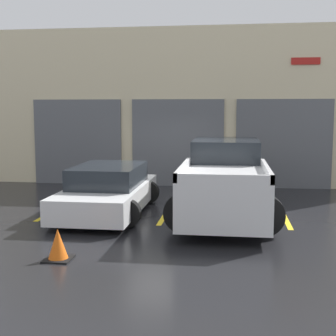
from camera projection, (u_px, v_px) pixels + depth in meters
ground_plane at (172, 203)px, 12.93m from camera, size 28.00×28.00×0.00m
shophouse_building at (184, 109)px, 15.83m from camera, size 14.14×0.68×5.29m
pickup_truck at (225, 180)px, 11.46m from camera, size 2.50×5.27×1.78m
sedan_white at (108, 191)px, 11.67m from camera, size 2.17×4.22×1.19m
parking_stripe_far_left at (53, 211)px, 11.90m from camera, size 0.12×2.20×0.01m
parking_stripe_left at (165, 215)px, 11.52m from camera, size 0.12×2.20×0.01m
parking_stripe_centre at (285, 218)px, 11.13m from camera, size 0.12×2.20×0.01m
traffic_cone at (58, 245)px, 8.05m from camera, size 0.47×0.47×0.55m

